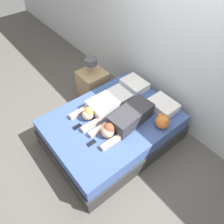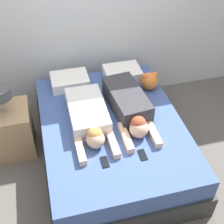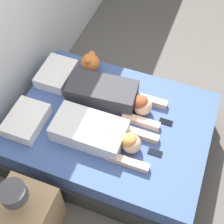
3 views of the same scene
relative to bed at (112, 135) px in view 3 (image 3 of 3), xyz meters
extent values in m
plane|color=#5B5651|center=(0.00, 0.00, -0.26)|extent=(12.00, 12.00, 0.00)
cube|color=#2D2D2D|center=(0.00, 0.00, -0.12)|extent=(1.52, 2.00, 0.28)
cube|color=#3F5999|center=(0.00, 0.00, 0.15)|extent=(1.46, 1.94, 0.24)
cube|color=white|center=(-0.33, 0.77, 0.33)|extent=(0.44, 0.33, 0.12)
cube|color=white|center=(0.33, 0.77, 0.33)|extent=(0.44, 0.33, 0.12)
cube|color=silver|center=(-0.24, 0.14, 0.36)|extent=(0.38, 0.68, 0.18)
sphere|color=beige|center=(-0.24, -0.28, 0.36)|extent=(0.18, 0.18, 0.18)
sphere|color=#D18C47|center=(-0.24, -0.26, 0.40)|extent=(0.15, 0.15, 0.15)
cube|color=beige|center=(-0.40, -0.31, 0.30)|extent=(0.07, 0.38, 0.07)
cube|color=beige|center=(-0.07, -0.31, 0.30)|extent=(0.07, 0.38, 0.07)
cube|color=#333338|center=(0.21, 0.19, 0.38)|extent=(0.40, 0.73, 0.23)
sphere|color=beige|center=(0.21, -0.25, 0.36)|extent=(0.19, 0.19, 0.19)
sphere|color=#99472D|center=(0.21, -0.22, 0.41)|extent=(0.16, 0.16, 0.16)
cube|color=beige|center=(0.07, -0.28, 0.30)|extent=(0.07, 0.38, 0.07)
cube|color=beige|center=(0.35, -0.28, 0.30)|extent=(0.07, 0.38, 0.07)
cube|color=black|center=(-0.20, -0.50, 0.27)|extent=(0.07, 0.14, 0.01)
cube|color=black|center=(-0.20, -0.50, 0.28)|extent=(0.06, 0.11, 0.00)
cube|color=black|center=(0.17, -0.51, 0.27)|extent=(0.07, 0.14, 0.01)
cube|color=black|center=(0.17, -0.51, 0.28)|extent=(0.06, 0.11, 0.00)
sphere|color=orange|center=(0.58, 0.48, 0.37)|extent=(0.21, 0.21, 0.21)
sphere|color=orange|center=(0.52, 0.48, 0.45)|extent=(0.07, 0.07, 0.07)
sphere|color=orange|center=(0.64, 0.48, 0.45)|extent=(0.07, 0.07, 0.07)
cube|color=tan|center=(-1.08, 0.40, 0.03)|extent=(0.47, 0.47, 0.58)
cylinder|color=#999999|center=(-1.08, 0.40, 0.42)|extent=(0.03, 0.03, 0.18)
cylinder|color=#4C4C51|center=(-1.08, 0.40, 0.57)|extent=(0.22, 0.22, 0.12)
camera|label=1|loc=(1.72, -1.39, 2.78)|focal=35.00mm
camera|label=2|loc=(-0.59, -2.32, 2.54)|focal=50.00mm
camera|label=3|loc=(-1.64, -0.62, 2.85)|focal=50.00mm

